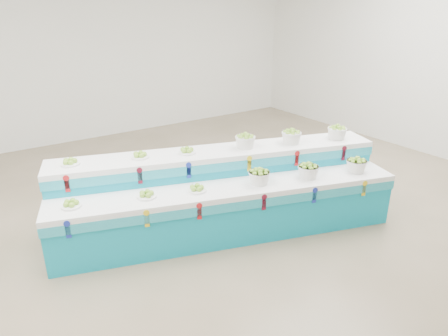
# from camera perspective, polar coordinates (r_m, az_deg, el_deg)

# --- Properties ---
(ground) EXTENTS (10.00, 10.00, 0.00)m
(ground) POSITION_cam_1_polar(r_m,az_deg,el_deg) (5.68, 0.82, -7.87)
(ground) COLOR brown
(ground) RESTS_ON ground
(back_wall) EXTENTS (10.00, 0.00, 10.00)m
(back_wall) POSITION_cam_1_polar(r_m,az_deg,el_deg) (9.50, -17.43, 16.06)
(back_wall) COLOR silver
(back_wall) RESTS_ON ground
(display_stand) EXTENTS (4.59, 2.45, 1.02)m
(display_stand) POSITION_cam_1_polar(r_m,az_deg,el_deg) (5.38, 0.00, -3.56)
(display_stand) COLOR #0E96B5
(display_stand) RESTS_ON ground
(plate_lower_left) EXTENTS (0.29, 0.29, 0.09)m
(plate_lower_left) POSITION_cam_1_polar(r_m,az_deg,el_deg) (4.87, -20.81, -4.69)
(plate_lower_left) COLOR white
(plate_lower_left) RESTS_ON display_stand
(plate_lower_mid) EXTENTS (0.29, 0.29, 0.09)m
(plate_lower_mid) POSITION_cam_1_polar(r_m,az_deg,el_deg) (4.85, -10.91, -3.64)
(plate_lower_mid) COLOR white
(plate_lower_mid) RESTS_ON display_stand
(plate_lower_right) EXTENTS (0.29, 0.29, 0.09)m
(plate_lower_right) POSITION_cam_1_polar(r_m,az_deg,el_deg) (4.93, -3.86, -2.82)
(plate_lower_right) COLOR white
(plate_lower_right) RESTS_ON display_stand
(basket_lower_left) EXTENTS (0.34, 0.34, 0.20)m
(basket_lower_left) POSITION_cam_1_polar(r_m,az_deg,el_deg) (5.13, 4.99, -1.16)
(basket_lower_left) COLOR silver
(basket_lower_left) RESTS_ON display_stand
(basket_lower_mid) EXTENTS (0.34, 0.34, 0.20)m
(basket_lower_mid) POSITION_cam_1_polar(r_m,az_deg,el_deg) (5.40, 11.80, -0.32)
(basket_lower_mid) COLOR silver
(basket_lower_mid) RESTS_ON display_stand
(basket_lower_right) EXTENTS (0.34, 0.34, 0.20)m
(basket_lower_right) POSITION_cam_1_polar(r_m,az_deg,el_deg) (5.77, 18.20, 0.47)
(basket_lower_right) COLOR silver
(basket_lower_right) RESTS_ON display_stand
(plate_upper_left) EXTENTS (0.29, 0.29, 0.09)m
(plate_upper_left) POSITION_cam_1_polar(r_m,az_deg,el_deg) (5.26, -20.95, 0.86)
(plate_upper_left) COLOR white
(plate_upper_left) RESTS_ON display_stand
(plate_upper_mid) EXTENTS (0.29, 0.29, 0.09)m
(plate_upper_mid) POSITION_cam_1_polar(r_m,az_deg,el_deg) (5.25, -11.81, 1.85)
(plate_upper_mid) COLOR white
(plate_upper_mid) RESTS_ON display_stand
(plate_upper_right) EXTENTS (0.29, 0.29, 0.09)m
(plate_upper_right) POSITION_cam_1_polar(r_m,az_deg,el_deg) (5.32, -5.28, 2.52)
(plate_upper_right) COLOR white
(plate_upper_right) RESTS_ON display_stand
(basket_upper_left) EXTENTS (0.34, 0.34, 0.20)m
(basket_upper_left) POSITION_cam_1_polar(r_m,az_deg,el_deg) (5.51, 3.02, 3.88)
(basket_upper_left) COLOR silver
(basket_upper_left) RESTS_ON display_stand
(basket_upper_mid) EXTENTS (0.34, 0.34, 0.20)m
(basket_upper_mid) POSITION_cam_1_polar(r_m,az_deg,el_deg) (5.76, 9.50, 4.44)
(basket_upper_mid) COLOR silver
(basket_upper_mid) RESTS_ON display_stand
(basket_upper_right) EXTENTS (0.34, 0.34, 0.20)m
(basket_upper_right) POSITION_cam_1_polar(r_m,az_deg,el_deg) (6.11, 15.68, 4.92)
(basket_upper_right) COLOR silver
(basket_upper_right) RESTS_ON display_stand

